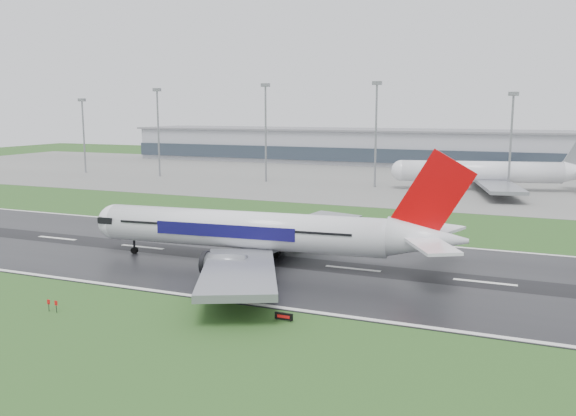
% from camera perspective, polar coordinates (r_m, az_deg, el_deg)
% --- Properties ---
extents(ground, '(520.00, 520.00, 0.00)m').
position_cam_1_polar(ground, '(114.02, -13.58, -3.64)').
color(ground, '#23491B').
rests_on(ground, ground).
extents(runway, '(400.00, 45.00, 0.10)m').
position_cam_1_polar(runway, '(114.01, -13.58, -3.61)').
color(runway, black).
rests_on(runway, ground).
extents(apron, '(400.00, 130.00, 0.08)m').
position_cam_1_polar(apron, '(225.95, 5.28, 2.95)').
color(apron, slate).
rests_on(apron, ground).
extents(terminal, '(240.00, 36.00, 15.00)m').
position_cam_1_polar(terminal, '(283.02, 8.90, 5.68)').
color(terminal, '#9596A0').
rests_on(terminal, ground).
extents(main_airliner, '(67.52, 64.83, 18.41)m').
position_cam_1_polar(main_airliner, '(97.03, -1.91, -0.03)').
color(main_airliner, white).
rests_on(main_airliner, runway).
extents(parked_airliner, '(75.05, 71.80, 18.53)m').
position_cam_1_polar(parked_airliner, '(196.47, 18.53, 4.27)').
color(parked_airliner, white).
rests_on(parked_airliner, apron).
extents(runway_sign, '(2.28, 0.90, 1.04)m').
position_cam_1_polar(runway_sign, '(73.37, -0.40, -10.24)').
color(runway_sign, black).
rests_on(runway_sign, ground).
extents(floodmast_0, '(0.64, 0.64, 27.85)m').
position_cam_1_polar(floodmast_0, '(251.37, -18.71, 6.32)').
color(floodmast_0, gray).
rests_on(floodmast_0, ground).
extents(floodmast_1, '(0.64, 0.64, 31.34)m').
position_cam_1_polar(floodmast_1, '(230.07, -12.13, 6.80)').
color(floodmast_1, gray).
rests_on(floodmast_1, ground).
extents(floodmast_2, '(0.64, 0.64, 32.40)m').
position_cam_1_polar(floodmast_2, '(208.56, -2.12, 6.90)').
color(floodmast_2, gray).
rests_on(floodmast_2, ground).
extents(floodmast_3, '(0.64, 0.64, 32.47)m').
position_cam_1_polar(floodmast_3, '(195.80, 8.28, 6.66)').
color(floodmast_3, gray).
rests_on(floodmast_3, ground).
extents(floodmast_4, '(0.64, 0.64, 28.76)m').
position_cam_1_polar(floodmast_4, '(190.15, 20.26, 5.55)').
color(floodmast_4, gray).
rests_on(floodmast_4, ground).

